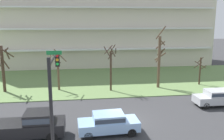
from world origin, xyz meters
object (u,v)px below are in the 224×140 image
Objects in this scene: pickup_black_center_right at (29,125)px; tree_center at (111,66)px; tree_left at (57,69)px; tree_far_right at (200,70)px; tree_right at (159,59)px; traffic_signal_mast at (54,88)px; tree_far_left at (4,66)px; sedan_blue_center_left at (109,122)px; sedan_silver_near_left at (217,97)px.

tree_center is at bearing 56.47° from pickup_black_center_right.
tree_left is 17.60m from tree_far_right.
traffic_signal_mast is (-10.98, -14.31, 0.85)m from tree_right.
sedan_blue_center_left is at bearing -48.79° from tree_far_left.
tree_center reaches higher than sedan_blue_center_left.
tree_far_right is 0.66× the size of pickup_black_center_right.
tree_far_left reaches higher than sedan_blue_center_left.
sedan_blue_center_left is (4.51, -11.81, -1.69)m from tree_left.
tree_far_right is at bearing 5.52° from tree_center.
traffic_signal_mast is at bearing -53.51° from pickup_black_center_right.
traffic_signal_mast is (-5.04, -13.70, 1.45)m from tree_center.
tree_far_left is 0.98× the size of tree_center.
tree_center is at bearing 78.95° from sedan_blue_center_left.
tree_center is 14.67m from traffic_signal_mast.
tree_left reaches higher than sedan_blue_center_left.
sedan_blue_center_left is at bearing 22.17° from sedan_silver_near_left.
tree_far_right is 0.56× the size of traffic_signal_mast.
tree_center is (12.05, -1.13, -0.10)m from tree_far_left.
tree_far_left is 1.19× the size of sedan_blue_center_left.
tree_left is 1.12× the size of sedan_blue_center_left.
tree_far_right is (5.55, 0.50, -1.58)m from tree_right.
tree_center is at bearing -174.13° from tree_right.
sedan_silver_near_left and sedan_blue_center_left have the same top height.
tree_far_right is 22.16m from pickup_black_center_right.
traffic_signal_mast reaches higher than tree_center.
tree_center is 6.00m from tree_right.
sedan_silver_near_left is (-1.93, -7.42, -1.09)m from tree_far_right.
tree_left is 0.67× the size of tree_right.
tree_far_right is at bearing -104.42° from sedan_silver_near_left.
pickup_black_center_right is (-16.73, -4.50, 0.14)m from sedan_silver_near_left.
tree_center is at bearing -33.27° from sedan_silver_near_left.
tree_center reaches higher than tree_far_left.
tree_left is 1.14× the size of sedan_silver_near_left.
tree_far_right is at bearing 5.15° from tree_right.
tree_center is 1.52× the size of tree_far_right.
sedan_blue_center_left is (-1.59, -10.81, -2.07)m from tree_center.
sedan_silver_near_left is at bearing -33.45° from tree_center.
tree_center is 11.58m from tree_far_right.
tree_right reaches higher than sedan_silver_near_left.
tree_left reaches higher than tree_far_right.
traffic_signal_mast reaches higher than pickup_black_center_right.
tree_left is 17.36m from sedan_silver_near_left.
tree_far_left is 16.02m from sedan_blue_center_left.
sedan_silver_near_left is 0.68× the size of traffic_signal_mast.
sedan_blue_center_left is at bearing 39.92° from traffic_signal_mast.
tree_left is at bearing -24.84° from sedan_silver_near_left.
pickup_black_center_right is 4.93m from traffic_signal_mast.
tree_right is 5.79m from tree_far_right.
pickup_black_center_right is (-1.08, -11.81, -1.55)m from tree_left.
traffic_signal_mast is at bearing -110.21° from tree_center.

